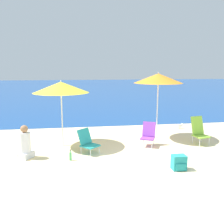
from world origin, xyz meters
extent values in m
plane|color=beige|center=(0.00, 0.00, 0.00)|extent=(60.00, 60.00, 0.00)
cube|color=#19478C|center=(0.00, 24.73, 0.00)|extent=(60.00, 40.00, 0.01)
cylinder|color=white|center=(1.20, 2.76, 0.96)|extent=(0.04, 0.04, 1.92)
cone|color=orange|center=(1.20, 2.76, 2.08)|extent=(1.65, 1.65, 0.32)
sphere|color=white|center=(1.20, 2.76, 2.26)|extent=(0.04, 0.04, 0.04)
cylinder|color=white|center=(-2.02, 2.38, 0.84)|extent=(0.04, 0.04, 1.68)
cone|color=yellow|center=(-2.02, 2.38, 1.85)|extent=(1.71, 1.71, 0.34)
sphere|color=white|center=(-2.02, 2.38, 2.03)|extent=(0.04, 0.04, 0.04)
cylinder|color=silver|center=(-1.22, 1.20, 0.11)|extent=(0.02, 0.02, 0.22)
cylinder|color=silver|center=(-0.95, 1.46, 0.11)|extent=(0.02, 0.02, 0.22)
cylinder|color=silver|center=(-1.47, 1.47, 0.11)|extent=(0.02, 0.02, 0.22)
cylinder|color=silver|center=(-1.20, 1.73, 0.11)|extent=(0.02, 0.02, 0.22)
cube|color=teal|center=(-1.21, 1.47, 0.23)|extent=(0.61, 0.61, 0.04)
cube|color=teal|center=(-1.36, 1.62, 0.48)|extent=(0.45, 0.44, 0.43)
cylinder|color=silver|center=(2.22, 1.60, 0.13)|extent=(0.02, 0.02, 0.26)
cylinder|color=silver|center=(2.57, 1.66, 0.13)|extent=(0.02, 0.02, 0.26)
cylinder|color=silver|center=(2.15, 1.96, 0.13)|extent=(0.02, 0.02, 0.26)
cylinder|color=silver|center=(2.50, 2.03, 0.13)|extent=(0.02, 0.02, 0.26)
cube|color=#8ECC3D|center=(2.36, 1.81, 0.28)|extent=(0.48, 0.50, 0.04)
cube|color=#8ECC3D|center=(2.32, 2.03, 0.59)|extent=(0.44, 0.27, 0.58)
cylinder|color=silver|center=(0.38, 1.81, 0.12)|extent=(0.02, 0.02, 0.25)
cylinder|color=silver|center=(0.69, 1.65, 0.12)|extent=(0.02, 0.02, 0.25)
cylinder|color=silver|center=(0.54, 2.11, 0.12)|extent=(0.02, 0.02, 0.25)
cylinder|color=silver|center=(0.84, 1.96, 0.12)|extent=(0.02, 0.02, 0.25)
cube|color=purple|center=(0.61, 1.88, 0.26)|extent=(0.55, 0.55, 0.04)
cube|color=purple|center=(0.70, 2.06, 0.51)|extent=(0.44, 0.34, 0.45)
cube|color=silver|center=(-2.98, 1.39, 0.08)|extent=(0.47, 0.49, 0.16)
cylinder|color=silver|center=(-2.98, 1.39, 0.44)|extent=(0.29, 0.29, 0.56)
sphere|color=#9E704C|center=(-2.98, 1.39, 0.82)|extent=(0.20, 0.20, 0.20)
cube|color=teal|center=(0.84, 0.01, 0.18)|extent=(0.33, 0.24, 0.36)
cube|color=teal|center=(0.84, -0.12, 0.11)|extent=(0.23, 0.03, 0.16)
cylinder|color=#4CB266|center=(-1.76, 1.02, 0.10)|extent=(0.07, 0.07, 0.21)
cylinder|color=#4CB266|center=(-1.76, 1.02, 0.24)|extent=(0.03, 0.03, 0.07)
cylinder|color=black|center=(-1.76, 1.02, 0.28)|extent=(0.03, 0.03, 0.02)
cylinder|color=gold|center=(2.52, 3.89, 0.04)|extent=(0.01, 0.01, 0.07)
cylinder|color=gold|center=(2.57, 3.89, 0.04)|extent=(0.01, 0.01, 0.07)
ellipsoid|color=white|center=(2.54, 3.89, 0.14)|extent=(0.26, 0.11, 0.13)
sphere|color=white|center=(2.65, 3.89, 0.19)|extent=(0.07, 0.07, 0.07)
camera|label=1|loc=(-1.59, -5.40, 2.44)|focal=40.00mm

